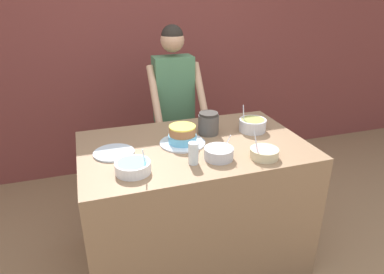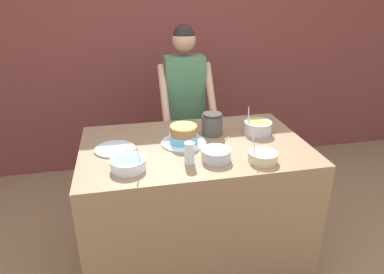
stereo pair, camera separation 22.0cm
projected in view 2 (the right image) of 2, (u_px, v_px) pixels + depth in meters
wall_back at (162, 49)px, 3.57m from camera, size 10.00×0.05×2.60m
counter at (194, 203)px, 2.46m from camera, size 1.49×0.93×0.94m
person_baker at (185, 98)px, 2.99m from camera, size 0.45×0.44×1.63m
cake at (184, 136)px, 2.27m from camera, size 0.31×0.31×0.13m
frosting_bowl_blue at (128, 164)px, 1.95m from camera, size 0.20×0.20×0.16m
frosting_bowl_white at (216, 154)px, 2.06m from camera, size 0.18×0.18×0.15m
frosting_bowl_pink at (263, 156)px, 2.04m from camera, size 0.17×0.17×0.18m
frosting_bowl_olive at (258, 127)px, 2.43m from camera, size 0.19×0.19×0.19m
drinking_glass at (189, 153)px, 2.00m from camera, size 0.06×0.06×0.13m
ceramic_plate at (115, 149)px, 2.20m from camera, size 0.26×0.26×0.01m
stoneware_jar at (212, 124)px, 2.40m from camera, size 0.15×0.15×0.16m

